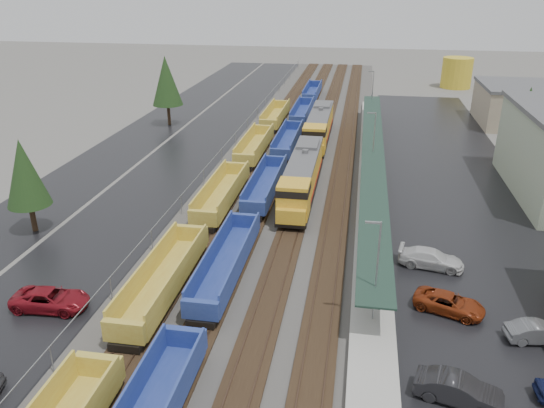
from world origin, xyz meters
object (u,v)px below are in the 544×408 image
Objects in this scene: locomotive_lead at (302,177)px; parked_car_east_a at (459,390)px; storage_tank at (457,73)px; well_string_blue at (266,185)px; parked_car_east_e at (538,332)px; parked_car_west_c at (50,299)px; parked_car_east_b at (449,303)px; parked_car_east_c at (431,259)px; locomotive_trail at (319,127)px; well_string_yellow at (198,230)px.

parked_car_east_a is (12.23, -28.65, -1.60)m from locomotive_lead.
well_string_blue is at bearing -113.42° from storage_tank.
parked_car_east_e is (5.99, 6.51, -0.11)m from parked_car_east_a.
parked_car_west_c reaches higher than parked_car_east_b.
locomotive_lead is 73.46m from storage_tank.
well_string_blue is at bearing 60.57° from parked_car_east_c.
locomotive_trail is at bearing 79.20° from well_string_blue.
parked_car_west_c is at bearing -115.39° from well_string_blue.
parked_car_west_c is at bearing -113.94° from storage_tank.
locomotive_lead is 21.00m from locomotive_trail.
well_string_yellow is 15.78× the size of storage_tank.
storage_tank is at bearing 11.84° from parked_car_east_b.
parked_car_west_c is at bearing 121.00° from parked_car_east_c.
locomotive_trail is 42.65m from parked_car_east_b.
well_string_blue is at bearing -28.79° from parked_car_west_c.
parked_car_east_a is at bearing -66.89° from locomotive_lead.
parked_car_east_b is (28.34, 4.43, -0.07)m from parked_car_west_c.
parked_car_east_c reaches higher than parked_car_west_c.
parked_car_east_c is at bearing -72.05° from parked_car_west_c.
well_string_yellow is 19.26× the size of parked_car_east_c.
well_string_blue is 21.00m from parked_car_east_c.
locomotive_trail is 54.30m from storage_tank.
locomotive_lead reaches higher than parked_car_east_c.
parked_car_west_c is at bearing -122.68° from locomotive_lead.
parked_car_east_a is at bearing -164.24° from parked_car_east_b.
storage_tank is 1.33× the size of parked_car_east_a.
parked_car_east_c is at bearing -3.12° from well_string_yellow.
well_string_yellow is 20.52× the size of parked_car_east_b.
parked_car_east_a is 0.92× the size of parked_car_east_c.
well_string_yellow is at bearing -112.67° from storage_tank.
locomotive_trail is (0.00, 21.00, 0.00)m from locomotive_lead.
well_string_yellow is 28.08m from parked_car_east_e.
storage_tank is at bearing 5.77° from parked_car_east_a.
parked_car_east_b is 0.94× the size of parked_car_east_c.
parked_car_east_a is 1.16× the size of parked_car_east_e.
well_string_yellow is at bearing -35.26° from parked_car_west_c.
well_string_blue is (4.00, 12.13, -0.06)m from well_string_yellow.
parked_car_west_c is at bearing -108.90° from locomotive_trail.
parked_car_west_c is at bearing 119.00° from parked_car_east_b.
parked_car_east_a is at bearing -60.50° from well_string_blue.
parked_car_east_b is at bearing -84.52° from parked_car_west_c.
storage_tank is (25.79, 68.78, 0.82)m from locomotive_lead.
storage_tank is at bearing 67.33° from well_string_yellow.
parked_car_east_a is at bearing -170.62° from parked_car_east_c.
storage_tank reaches higher than parked_car_west_c.
storage_tank is at bearing 69.45° from locomotive_lead.
parked_car_east_a reaches higher than parked_car_west_c.
storage_tank reaches higher than parked_car_east_c.
well_string_yellow reaches higher than parked_car_west_c.
storage_tank reaches higher than parked_car_east_a.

